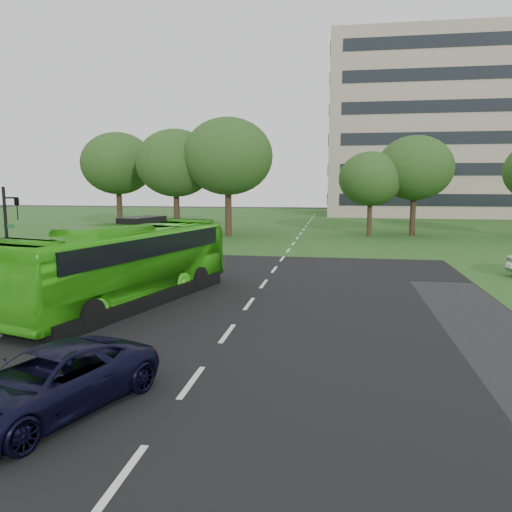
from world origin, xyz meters
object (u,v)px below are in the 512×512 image
at_px(tree_park_b, 228,157).
at_px(tree_park_c, 371,179).
at_px(suv, 49,382).
at_px(traffic_light, 10,232).
at_px(bus, 126,264).
at_px(office_building, 468,129).
at_px(tree_park_d, 415,168).
at_px(tree_park_f, 118,164).
at_px(tree_park_a, 176,163).

distance_m(tree_park_b, tree_park_c, 12.90).
relative_size(suv, traffic_light, 1.05).
bearing_deg(tree_park_b, bus, -86.81).
bearing_deg(suv, traffic_light, 148.38).
xyz_separation_m(tree_park_c, traffic_light, (-16.62, -26.99, -2.39)).
xyz_separation_m(office_building, bus, (-26.82, -60.63, -10.91)).
height_order(tree_park_b, tree_park_d, tree_park_b).
xyz_separation_m(office_building, tree_park_d, (-11.79, -31.97, -6.42)).
height_order(tree_park_f, bus, tree_park_f).
xyz_separation_m(office_building, traffic_light, (-32.31, -59.96, -9.77)).
height_order(tree_park_c, suv, tree_park_c).
xyz_separation_m(tree_park_c, suv, (-8.76, -36.99, -4.44)).
relative_size(tree_park_a, tree_park_d, 1.07).
xyz_separation_m(office_building, tree_park_f, (-40.83, -30.37, -5.80)).
xyz_separation_m(tree_park_d, suv, (-12.67, -37.98, -5.41)).
distance_m(tree_park_d, bus, 32.68).
bearing_deg(bus, tree_park_f, 130.16).
distance_m(suv, traffic_light, 12.88).
bearing_deg(office_building, tree_park_b, -128.73).
bearing_deg(tree_park_d, tree_park_a, -173.66).
xyz_separation_m(tree_park_c, tree_park_d, (3.91, 0.99, 0.97)).
distance_m(tree_park_c, traffic_light, 31.79).
bearing_deg(tree_park_f, tree_park_b, -21.08).
bearing_deg(suv, office_building, 90.97).
bearing_deg(tree_park_b, tree_park_c, 10.19).
xyz_separation_m(office_building, tree_park_c, (-15.70, -32.96, -7.38)).
bearing_deg(office_building, tree_park_f, -143.36).
bearing_deg(office_building, suv, -109.27).
distance_m(tree_park_a, traffic_light, 25.89).
bearing_deg(tree_park_c, tree_park_a, -175.44).
bearing_deg(suv, tree_park_a, 124.28).
xyz_separation_m(tree_park_d, bus, (-15.04, -28.66, -4.49)).
distance_m(tree_park_b, suv, 35.52).
height_order(tree_park_b, tree_park_c, tree_park_b).
relative_size(office_building, tree_park_a, 4.16).
distance_m(tree_park_c, suv, 38.28).
bearing_deg(tree_park_f, tree_park_a, -28.20).
distance_m(tree_park_a, tree_park_c, 17.77).
bearing_deg(tree_park_b, tree_park_a, 170.60).
bearing_deg(office_building, tree_park_c, -115.46).
bearing_deg(traffic_light, office_building, 86.31).
distance_m(tree_park_f, suv, 43.27).
height_order(tree_park_b, suv, tree_park_b).
bearing_deg(tree_park_f, tree_park_c, -5.90).
height_order(bus, suv, bus).
relative_size(tree_park_c, suv, 1.55).
distance_m(tree_park_d, tree_park_f, 29.09).
relative_size(office_building, tree_park_b, 3.82).
bearing_deg(traffic_light, tree_park_a, 116.96).
relative_size(tree_park_c, bus, 0.66).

